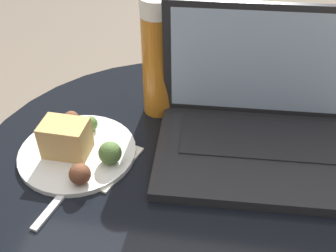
# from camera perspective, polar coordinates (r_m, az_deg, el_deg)

# --- Properties ---
(table) EXTENTS (0.72, 0.72, 0.54)m
(table) POSITION_cam_1_polar(r_m,az_deg,el_deg) (0.76, 1.34, -12.48)
(table) COLOR black
(table) RESTS_ON ground_plane
(napkin) EXTENTS (0.20, 0.16, 0.00)m
(napkin) POSITION_cam_1_polar(r_m,az_deg,el_deg) (0.70, -11.97, -4.18)
(napkin) COLOR silver
(napkin) RESTS_ON table
(laptop) EXTENTS (0.37, 0.25, 0.25)m
(laptop) POSITION_cam_1_polar(r_m,az_deg,el_deg) (0.69, 13.57, 0.24)
(laptop) COLOR #232326
(laptop) RESTS_ON table
(beer_glass) EXTENTS (0.06, 0.06, 0.23)m
(beer_glass) POSITION_cam_1_polar(r_m,az_deg,el_deg) (0.73, -1.52, 9.79)
(beer_glass) COLOR #C6701E
(beer_glass) RESTS_ON table
(snack_plate) EXTENTS (0.20, 0.20, 0.07)m
(snack_plate) POSITION_cam_1_polar(r_m,az_deg,el_deg) (0.69, -13.19, -3.06)
(snack_plate) COLOR silver
(snack_plate) RESTS_ON table
(fork) EXTENTS (0.06, 0.19, 0.00)m
(fork) POSITION_cam_1_polar(r_m,az_deg,el_deg) (0.66, -13.03, -7.23)
(fork) COLOR silver
(fork) RESTS_ON table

